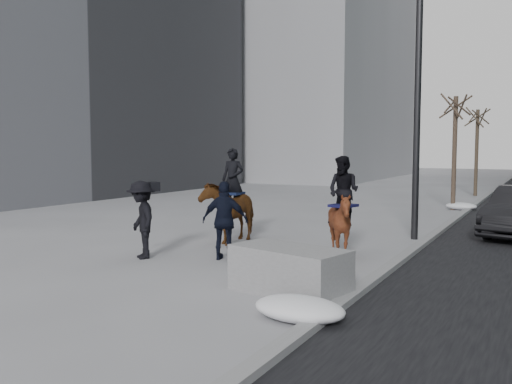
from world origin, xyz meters
The scene contains 12 objects.
ground centered at (0.00, 0.00, 0.00)m, with size 120.00×120.00×0.00m, color gray.
curb centered at (3.00, 10.00, 0.06)m, with size 0.25×90.00×0.12m, color gray.
building_left centered at (-19.00, 10.00, 10.00)m, with size 12.00×26.00×20.00m, color #595960.
planter centered at (1.95, -1.17, 0.40)m, with size 1.99×1.00×0.80m, color gray.
tree_near centered at (2.40, 13.41, 2.52)m, with size 1.20×1.20×5.04m, color #3C2D23, non-canonical shape.
tree_far centered at (2.40, 20.75, 2.48)m, with size 1.20×1.20×4.97m, color #32281E, non-canonical shape.
mounted_left centered at (-1.64, 2.78, 0.92)m, with size 0.99×1.97×2.48m.
mounted_right centered at (1.72, 2.06, 0.93)m, with size 1.51×1.62×2.31m.
feeder centered at (-0.51, 0.69, 0.88)m, with size 1.11×1.01×1.75m.
camera_crew centered at (-2.24, -0.07, 0.89)m, with size 1.30×1.20×1.75m.
lamppost centered at (2.60, 5.23, 4.99)m, with size 0.25×2.88×9.09m.
snow_piles centered at (2.70, 3.96, 0.17)m, with size 1.37×16.78×0.35m.
Camera 1 is at (5.80, -9.45, 2.49)m, focal length 38.00 mm.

